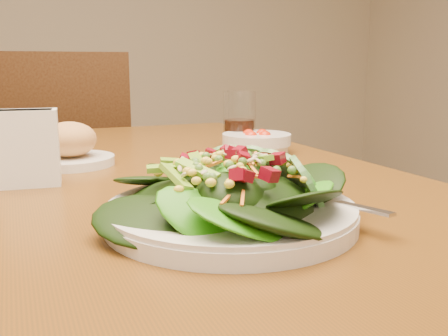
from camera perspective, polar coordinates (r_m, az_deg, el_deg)
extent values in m
cube|color=#5E340C|center=(0.89, -10.16, -2.01)|extent=(0.90, 1.40, 0.04)
cylinder|color=#3A2410|center=(1.69, -1.66, -8.50)|extent=(0.07, 0.07, 0.71)
cube|color=#3A2410|center=(2.06, -16.88, -2.20)|extent=(0.51, 0.51, 0.04)
cylinder|color=#3A2410|center=(2.31, -11.59, -6.69)|extent=(0.04, 0.04, 0.44)
cylinder|color=#3A2410|center=(2.32, -21.28, -7.18)|extent=(0.04, 0.04, 0.44)
cylinder|color=#3A2410|center=(1.95, -10.74, -10.19)|extent=(0.04, 0.04, 0.44)
cylinder|color=#3A2410|center=(1.96, -22.35, -10.74)|extent=(0.04, 0.04, 0.44)
cube|color=#3A2410|center=(1.80, -17.50, 4.61)|extent=(0.43, 0.09, 0.50)
cylinder|color=silver|center=(0.60, 0.75, -5.47)|extent=(0.30, 0.30, 0.02)
ellipsoid|color=black|center=(0.59, 0.76, -2.49)|extent=(0.20, 0.20, 0.04)
cube|color=silver|center=(0.63, 12.52, -3.57)|extent=(0.05, 0.18, 0.01)
cylinder|color=silver|center=(0.99, -17.15, 0.79)|extent=(0.17, 0.17, 0.02)
ellipsoid|color=tan|center=(0.99, -17.29, 3.17)|extent=(0.10, 0.10, 0.07)
cylinder|color=silver|center=(1.09, 3.74, 2.88)|extent=(0.15, 0.15, 0.04)
sphere|color=red|center=(1.11, 4.38, 3.66)|extent=(0.03, 0.03, 0.03)
sphere|color=red|center=(1.10, 2.83, 3.64)|extent=(0.03, 0.03, 0.03)
sphere|color=red|center=(1.07, 3.10, 3.42)|extent=(0.03, 0.03, 0.03)
sphere|color=red|center=(1.08, 4.68, 3.44)|extent=(0.03, 0.03, 0.03)
cylinder|color=silver|center=(1.15, 1.77, 5.54)|extent=(0.07, 0.07, 0.13)
cylinder|color=black|center=(1.15, 1.76, 3.93)|extent=(0.07, 0.07, 0.07)
cube|color=white|center=(0.84, -21.48, 2.14)|extent=(0.10, 0.06, 0.12)
cube|color=white|center=(0.84, -21.53, 2.76)|extent=(0.08, 0.05, 0.10)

